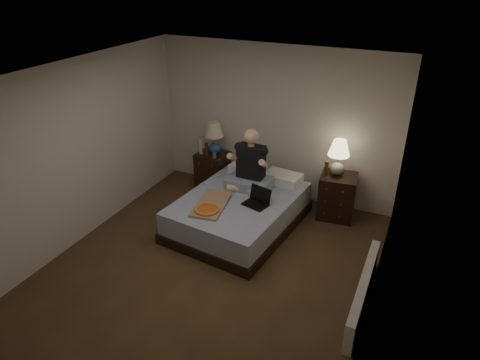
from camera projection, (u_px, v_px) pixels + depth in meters
The scene contains 19 objects.
floor at pixel (211, 265), 5.64m from camera, with size 4.00×4.50×0.00m, color brown.
ceiling at pixel (204, 76), 4.50m from camera, with size 4.00×4.50×0.00m, color white.
wall_back at pixel (275, 123), 6.89m from camera, with size 4.00×2.50×0.00m, color silver.
wall_front at pixel (67, 305), 3.25m from camera, with size 4.00×2.50×0.00m, color silver.
wall_left at pixel (79, 153), 5.82m from camera, with size 4.50×2.50×0.00m, color silver.
wall_right at pixel (382, 220), 4.32m from camera, with size 4.50×2.50×0.00m, color silver.
bed at pixel (239, 212), 6.38m from camera, with size 1.47×1.96×0.49m, color #5168A3.
nightstand_left at pixel (213, 170), 7.46m from camera, with size 0.50×0.45×0.65m, color black.
nightstand_right at pixel (337, 196), 6.58m from camera, with size 0.54×0.49×0.70m, color black.
lamp_left at pixel (214, 138), 7.17m from camera, with size 0.32×0.32×0.56m, color #295596, non-canonical shape.
lamp_right at pixel (338, 158), 6.34m from camera, with size 0.32×0.32×0.56m, color gray, non-canonical shape.
water_bottle at pixel (201, 147), 7.24m from camera, with size 0.07×0.07×0.25m, color silver.
soda_can at pixel (214, 156), 7.10m from camera, with size 0.07×0.07×0.10m, color #AEADA9.
beer_bottle_left at pixel (207, 149), 7.17m from camera, with size 0.06×0.06×0.23m, color #541E0C.
beer_bottle_right at pixel (326, 168), 6.39m from camera, with size 0.06×0.06×0.23m, color #532C0B.
person at pixel (250, 160), 6.33m from camera, with size 0.66×0.52×0.93m, color black, non-canonical shape.
laptop at pixel (255, 198), 6.02m from camera, with size 0.34×0.28×0.24m, color black, non-canonical shape.
pizza_box at pixel (207, 210), 5.88m from camera, with size 0.40×0.76×0.08m, color tan, non-canonical shape.
radiator at pixel (363, 292), 4.90m from camera, with size 0.10×1.60×0.40m, color silver.
Camera 1 is at (2.23, -3.93, 3.58)m, focal length 32.00 mm.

